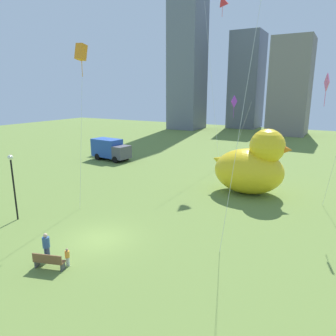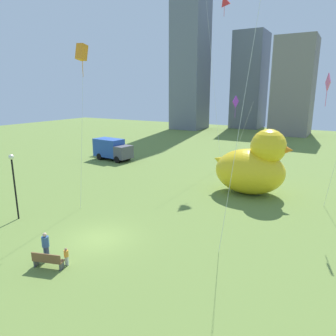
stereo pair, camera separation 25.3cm
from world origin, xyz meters
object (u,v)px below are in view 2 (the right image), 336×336
object	(u,v)px
kite_purple	(236,104)
kite_pink	(329,88)
box_truck	(112,149)
kite_orange	(82,53)
kite_red	(225,1)
lamppost	(13,175)
park_bench	(48,260)
giant_inflatable_duck	(253,166)
person_adult	(46,245)
person_child	(66,256)

from	to	relation	value
kite_purple	kite_pink	bearing A→B (deg)	-38.73
box_truck	kite_orange	distance (m)	21.05
kite_red	kite_purple	distance (m)	12.80
lamppost	box_truck	distance (m)	20.84
park_bench	giant_inflatable_duck	distance (m)	19.00
person_adult	person_child	xyz separation A→B (m)	(1.43, 0.14, -0.33)
kite_orange	kite_purple	size ratio (longest dim) A/B	1.43
giant_inflatable_duck	kite_pink	distance (m)	9.05
park_bench	kite_red	world-z (taller)	kite_red
park_bench	kite_purple	distance (m)	24.39
giant_inflatable_duck	lamppost	xyz separation A→B (m)	(-13.29, -14.50, 0.75)
park_bench	giant_inflatable_duck	xyz separation A→B (m)	(5.90, 17.94, 2.09)
person_adult	kite_red	size ratio (longest dim) A/B	0.08
person_child	lamppost	xyz separation A→B (m)	(-8.01, 2.70, 2.76)
kite_orange	kite_purple	distance (m)	17.21
kite_red	kite_purple	bearing A→B (deg)	-52.98
lamppost	kite_orange	size ratio (longest dim) A/B	0.39
person_adult	kite_pink	bearing A→B (deg)	51.25
kite_purple	park_bench	bearing A→B (deg)	-95.86
park_bench	kite_orange	xyz separation A→B (m)	(-4.30, 7.79, 11.36)
kite_pink	box_truck	bearing A→B (deg)	164.93
kite_red	kite_orange	xyz separation A→B (m)	(-3.22, -19.92, -7.43)
box_truck	kite_red	xyz separation A→B (m)	(13.57, 4.83, 17.83)
park_bench	kite_orange	world-z (taller)	kite_orange
park_bench	person_adult	world-z (taller)	person_adult
box_truck	kite_pink	xyz separation A→B (m)	(26.09, -7.02, 7.96)
box_truck	kite_purple	xyz separation A→B (m)	(17.02, 0.25, 6.39)
kite_red	kite_orange	size ratio (longest dim) A/B	1.60
person_child	kite_pink	size ratio (longest dim) A/B	0.10
lamppost	kite_red	bearing A→B (deg)	75.42
park_bench	lamppost	distance (m)	8.63
park_bench	box_truck	xyz separation A→B (m)	(-14.65, 22.88, 0.96)
kite_pink	kite_red	xyz separation A→B (m)	(-12.52, 11.85, 9.86)
person_adult	giant_inflatable_duck	bearing A→B (deg)	68.86
person_adult	person_child	size ratio (longest dim) A/B	1.59
park_bench	kite_orange	bearing A→B (deg)	118.92
kite_red	kite_pink	bearing A→B (deg)	-43.42
person_child	kite_purple	bearing A→B (deg)	85.51
kite_orange	person_child	bearing A→B (deg)	-55.13
park_bench	lamppost	bearing A→B (deg)	155.09
kite_red	kite_purple	world-z (taller)	kite_red
person_adult	kite_orange	size ratio (longest dim) A/B	0.13
person_adult	lamppost	world-z (taller)	lamppost
kite_pink	kite_red	size ratio (longest dim) A/B	0.52
person_child	box_truck	size ratio (longest dim) A/B	0.18
person_child	box_truck	bearing A→B (deg)	124.58
box_truck	kite_red	distance (m)	22.92
giant_inflatable_duck	kite_purple	xyz separation A→B (m)	(-3.52, 5.19, 5.26)
person_child	kite_pink	xyz separation A→B (m)	(10.83, 15.13, 8.84)
kite_purple	box_truck	bearing A→B (deg)	-179.16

